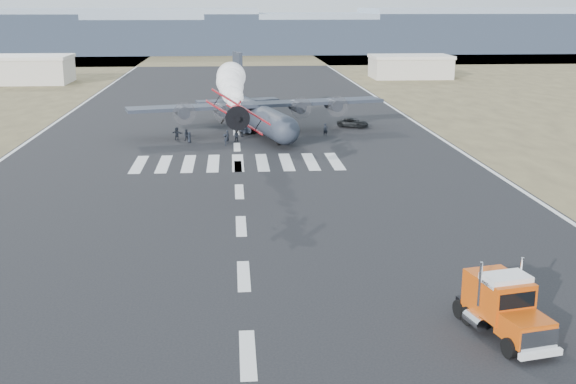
{
  "coord_description": "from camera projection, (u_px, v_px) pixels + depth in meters",
  "views": [
    {
      "loc": [
        -0.62,
        -36.7,
        19.01
      ],
      "look_at": [
        3.85,
        20.27,
        4.0
      ],
      "focal_mm": 45.0,
      "sensor_mm": 36.0,
      "label": 1
    }
  ],
  "objects": [
    {
      "name": "ridge_seg_d",
      "position": [
        232.0,
        35.0,
        289.3
      ],
      "size": [
        150.0,
        50.0,
        13.0
      ],
      "primitive_type": "cube",
      "color": "gray",
      "rests_on": "ground"
    },
    {
      "name": "ground",
      "position": [
        248.0,
        354.0,
        40.26
      ],
      "size": [
        500.0,
        500.0,
        0.0
      ],
      "primitive_type": "plane",
      "color": "black",
      "rests_on": "ground"
    },
    {
      "name": "crew_d",
      "position": [
        242.0,
        131.0,
        105.52
      ],
      "size": [
        1.07,
        1.07,
        1.7
      ],
      "primitive_type": "imported",
      "rotation": [
        0.0,
        0.0,
        2.35
      ],
      "color": "black",
      "rests_on": "ground"
    },
    {
      "name": "aerobatic_biplane",
      "position": [
        236.0,
        113.0,
        72.75
      ],
      "size": [
        5.85,
        6.09,
        4.99
      ],
      "rotation": [
        0.0,
        0.56,
        0.02
      ],
      "color": "#A20A24"
    },
    {
      "name": "crew_b",
      "position": [
        187.0,
        135.0,
        102.13
      ],
      "size": [
        0.95,
        0.76,
        1.69
      ],
      "primitive_type": "imported",
      "rotation": [
        0.0,
        0.0,
        5.92
      ],
      "color": "black",
      "rests_on": "ground"
    },
    {
      "name": "transport_aircraft",
      "position": [
        256.0,
        112.0,
        109.35
      ],
      "size": [
        38.73,
        31.67,
        11.27
      ],
      "rotation": [
        0.0,
        0.0,
        0.24
      ],
      "color": "#212831",
      "rests_on": "ground"
    },
    {
      "name": "ridge_seg_e",
      "position": [
        391.0,
        32.0,
        293.97
      ],
      "size": [
        150.0,
        50.0,
        15.0
      ],
      "primitive_type": "cube",
      "color": "gray",
      "rests_on": "ground"
    },
    {
      "name": "hangar_right",
      "position": [
        410.0,
        66.0,
        187.61
      ],
      "size": [
        20.5,
        12.5,
        5.9
      ],
      "color": "#B6B0A2",
      "rests_on": "ground"
    },
    {
      "name": "support_vehicle",
      "position": [
        353.0,
        123.0,
        113.79
      ],
      "size": [
        5.42,
        4.34,
        1.37
      ],
      "primitive_type": "imported",
      "rotation": [
        0.0,
        0.0,
        1.08
      ],
      "color": "black",
      "rests_on": "ground"
    },
    {
      "name": "crew_a",
      "position": [
        325.0,
        130.0,
        106.07
      ],
      "size": [
        0.78,
        0.68,
        1.87
      ],
      "primitive_type": "imported",
      "rotation": [
        0.0,
        0.0,
        0.19
      ],
      "color": "black",
      "rests_on": "ground"
    },
    {
      "name": "semi_truck",
      "position": [
        503.0,
        305.0,
        42.26
      ],
      "size": [
        4.16,
        8.6,
        3.78
      ],
      "rotation": [
        0.0,
        0.0,
        0.21
      ],
      "color": "black",
      "rests_on": "ground"
    },
    {
      "name": "hangar_left",
      "position": [
        19.0,
        69.0,
        175.27
      ],
      "size": [
        24.5,
        14.5,
        6.7
      ],
      "color": "#B6B0A2",
      "rests_on": "ground"
    },
    {
      "name": "smoke_trail",
      "position": [
        231.0,
        82.0,
        99.7
      ],
      "size": [
        4.29,
        34.2,
        4.29
      ],
      "rotation": [
        0.0,
        0.0,
        0.02
      ],
      "color": "white"
    },
    {
      "name": "scrub_far",
      "position": [
        232.0,
        57.0,
        262.03
      ],
      "size": [
        500.0,
        80.0,
        0.0
      ],
      "primitive_type": "cube",
      "color": "brown",
      "rests_on": "ground"
    },
    {
      "name": "ridge_seg_f",
      "position": [
        546.0,
        29.0,
        298.63
      ],
      "size": [
        150.0,
        50.0,
        17.0
      ],
      "primitive_type": "cube",
      "color": "gray",
      "rests_on": "ground"
    },
    {
      "name": "crew_c",
      "position": [
        225.0,
        140.0,
        99.09
      ],
      "size": [
        0.66,
        1.11,
        1.6
      ],
      "primitive_type": "imported",
      "rotation": [
        0.0,
        0.0,
        4.89
      ],
      "color": "black",
      "rests_on": "ground"
    },
    {
      "name": "crew_h",
      "position": [
        237.0,
        136.0,
        101.61
      ],
      "size": [
        0.93,
        0.74,
        1.67
      ],
      "primitive_type": "imported",
      "rotation": [
        0.0,
        0.0,
        5.94
      ],
      "color": "black",
      "rests_on": "ground"
    },
    {
      "name": "runway_markings",
      "position": [
        237.0,
        147.0,
        98.11
      ],
      "size": [
        60.0,
        260.0,
        0.01
      ],
      "primitive_type": null,
      "color": "silver",
      "rests_on": "ground"
    },
    {
      "name": "crew_g",
      "position": [
        228.0,
        137.0,
        100.45
      ],
      "size": [
        0.81,
        0.86,
        1.85
      ],
      "primitive_type": "imported",
      "rotation": [
        0.0,
        0.0,
        1.06
      ],
      "color": "black",
      "rests_on": "ground"
    },
    {
      "name": "crew_f",
      "position": [
        177.0,
        134.0,
        102.95
      ],
      "size": [
        1.78,
        1.3,
        1.85
      ],
      "primitive_type": "imported",
      "rotation": [
        0.0,
        0.0,
        2.65
      ],
      "color": "black",
      "rests_on": "ground"
    },
    {
      "name": "ridge_seg_c",
      "position": [
        66.0,
        30.0,
        283.88
      ],
      "size": [
        150.0,
        50.0,
        17.0
      ],
      "primitive_type": "cube",
      "color": "gray",
      "rests_on": "ground"
    },
    {
      "name": "crew_e",
      "position": [
        189.0,
        137.0,
        101.02
      ],
      "size": [
        0.48,
        0.77,
        1.55
      ],
      "primitive_type": "imported",
      "rotation": [
        0.0,
        0.0,
        1.55
      ],
      "color": "black",
      "rests_on": "ground"
    }
  ]
}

